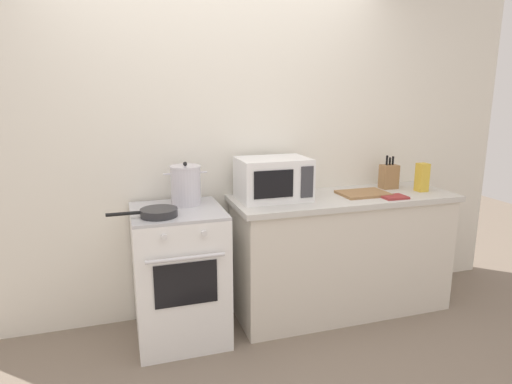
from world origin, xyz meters
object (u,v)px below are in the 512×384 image
pasta_box (422,177)px  oven_mitt (394,197)px  stove (180,274)px  microwave (273,179)px  stock_pot (186,185)px  knife_block (389,176)px  frying_pan (158,213)px  cutting_board (363,193)px

pasta_box → oven_mitt: bearing=-158.8°
stove → microwave: microwave is taller
pasta_box → stock_pot: bearing=175.3°
stove → knife_block: knife_block is taller
frying_pan → pasta_box: 2.03m
microwave → knife_block: (1.01, 0.06, -0.05)m
stove → cutting_board: (1.40, 0.00, 0.47)m
oven_mitt → knife_block: bearing=63.1°
stock_pot → frying_pan: 0.35m
stove → oven_mitt: size_ratio=5.11×
oven_mitt → pasta_box: bearing=21.2°
frying_pan → pasta_box: (2.03, 0.10, 0.08)m
stove → cutting_board: size_ratio=2.56×
frying_pan → oven_mitt: size_ratio=2.39×
frying_pan → oven_mitt: frying_pan is taller
knife_block → oven_mitt: 0.35m
pasta_box → oven_mitt: 0.37m
knife_block → frying_pan: bearing=-171.6°
frying_pan → knife_block: 1.87m
stock_pot → oven_mitt: bearing=-10.7°
microwave → knife_block: bearing=3.5°
pasta_box → microwave: bearing=174.8°
stove → oven_mitt: bearing=-5.8°
stove → knife_block: bearing=4.7°
stove → microwave: (0.70, 0.08, 0.61)m
stove → cutting_board: cutting_board is taller
knife_block → stock_pot: bearing=-179.3°
stock_pot → cutting_board: stock_pot is taller
microwave → oven_mitt: (0.86, -0.24, -0.14)m
cutting_board → pasta_box: pasta_box is taller
pasta_box → frying_pan: bearing=-177.1°
stock_pot → pasta_box: (1.81, -0.15, -0.03)m
microwave → oven_mitt: size_ratio=2.78×
stove → cutting_board: 1.48m
cutting_board → oven_mitt: (0.16, -0.16, -0.00)m
frying_pan → stove: bearing=44.4°
stove → stock_pot: 0.61m
microwave → frying_pan: bearing=-165.8°
frying_pan → stock_pot: bearing=49.3°
cutting_board → stove: bearing=-180.0°
cutting_board → knife_block: (0.31, 0.14, 0.09)m
knife_block → cutting_board: bearing=-155.8°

